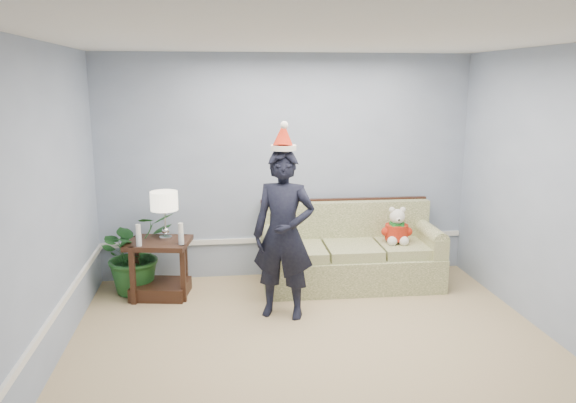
% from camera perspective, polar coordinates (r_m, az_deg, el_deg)
% --- Properties ---
extents(room_shell, '(4.54, 5.04, 2.74)m').
position_cam_1_polar(room_shell, '(4.38, 4.01, -1.44)').
color(room_shell, tan).
rests_on(room_shell, ground).
extents(wainscot_trim, '(4.49, 4.99, 0.06)m').
position_cam_1_polar(wainscot_trim, '(5.69, -10.35, -7.83)').
color(wainscot_trim, white).
rests_on(wainscot_trim, room_shell).
extents(sofa, '(2.08, 0.93, 0.97)m').
position_cam_1_polar(sofa, '(6.74, 6.28, -5.46)').
color(sofa, '#53622E').
rests_on(sofa, room_shell).
extents(side_table, '(0.75, 0.67, 0.64)m').
position_cam_1_polar(side_table, '(6.50, -12.86, -7.23)').
color(side_table, '#3E2116').
rests_on(side_table, room_shell).
extents(table_lamp, '(0.30, 0.30, 0.54)m').
position_cam_1_polar(table_lamp, '(6.34, -12.47, -0.15)').
color(table_lamp, silver).
rests_on(table_lamp, side_table).
extents(candle_pair, '(0.51, 0.06, 0.24)m').
position_cam_1_polar(candle_pair, '(6.18, -12.89, -3.37)').
color(candle_pair, silver).
rests_on(candle_pair, side_table).
extents(houseplant, '(1.10, 1.07, 0.93)m').
position_cam_1_polar(houseplant, '(6.63, -15.26, -5.01)').
color(houseplant, '#205623').
rests_on(houseplant, room_shell).
extents(man, '(0.73, 0.60, 1.72)m').
position_cam_1_polar(man, '(5.65, -0.44, -3.39)').
color(man, black).
rests_on(man, room_shell).
extents(santa_hat, '(0.30, 0.32, 0.30)m').
position_cam_1_polar(santa_hat, '(5.48, -0.48, 6.56)').
color(santa_hat, silver).
rests_on(santa_hat, man).
extents(teddy_bear, '(0.30, 0.32, 0.44)m').
position_cam_1_polar(teddy_bear, '(6.71, 11.00, -2.85)').
color(teddy_bear, silver).
rests_on(teddy_bear, sofa).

